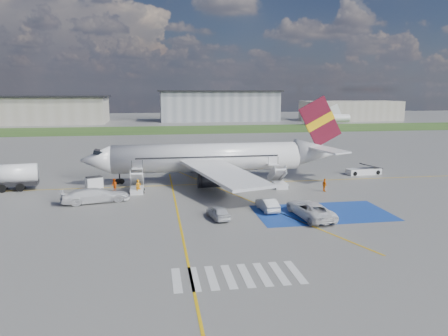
# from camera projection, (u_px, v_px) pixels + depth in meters

# --- Properties ---
(ground) EXTENTS (400.00, 400.00, 0.00)m
(ground) POSITION_uv_depth(u_px,v_px,m) (222.00, 207.00, 48.04)
(ground) COLOR #60605E
(ground) RESTS_ON ground
(grass_strip) EXTENTS (400.00, 30.00, 0.01)m
(grass_strip) POSITION_uv_depth(u_px,v_px,m) (176.00, 130.00, 140.32)
(grass_strip) COLOR #2D4C1E
(grass_strip) RESTS_ON ground
(taxiway_line_main) EXTENTS (120.00, 0.20, 0.01)m
(taxiway_line_main) POSITION_uv_depth(u_px,v_px,m) (209.00, 184.00, 59.70)
(taxiway_line_main) COLOR gold
(taxiway_line_main) RESTS_ON ground
(taxiway_line_cross) EXTENTS (0.20, 60.00, 0.01)m
(taxiway_line_cross) POSITION_uv_depth(u_px,v_px,m) (183.00, 240.00, 37.53)
(taxiway_line_cross) COLOR gold
(taxiway_line_cross) RESTS_ON ground
(taxiway_line_diag) EXTENTS (20.71, 56.45, 0.01)m
(taxiway_line_diag) POSITION_uv_depth(u_px,v_px,m) (209.00, 184.00, 59.70)
(taxiway_line_diag) COLOR gold
(taxiway_line_diag) RESTS_ON ground
(staging_box) EXTENTS (14.00, 8.00, 0.01)m
(staging_box) POSITION_uv_depth(u_px,v_px,m) (322.00, 213.00, 45.73)
(staging_box) COLOR navy
(staging_box) RESTS_ON ground
(crosswalk) EXTENTS (9.00, 4.00, 0.01)m
(crosswalk) POSITION_uv_depth(u_px,v_px,m) (237.00, 276.00, 30.27)
(crosswalk) COLOR silver
(crosswalk) RESTS_ON ground
(terminal_west) EXTENTS (60.00, 22.00, 10.00)m
(terminal_west) POSITION_uv_depth(u_px,v_px,m) (25.00, 110.00, 164.73)
(terminal_west) COLOR #9D9787
(terminal_west) RESTS_ON ground
(terminal_centre) EXTENTS (48.00, 18.00, 12.00)m
(terminal_centre) POSITION_uv_depth(u_px,v_px,m) (219.00, 106.00, 181.27)
(terminal_centre) COLOR gray
(terminal_centre) RESTS_ON ground
(terminal_east) EXTENTS (40.00, 16.00, 8.00)m
(terminal_east) POSITION_uv_depth(u_px,v_px,m) (350.00, 111.00, 183.53)
(terminal_east) COLOR #9D9787
(terminal_east) RESTS_ON ground
(airliner) EXTENTS (36.81, 32.95, 11.92)m
(airliner) POSITION_uv_depth(u_px,v_px,m) (217.00, 157.00, 61.28)
(airliner) COLOR silver
(airliner) RESTS_ON ground
(airstairs_fwd) EXTENTS (1.90, 5.20, 3.60)m
(airstairs_fwd) POSITION_uv_depth(u_px,v_px,m) (137.00, 187.00, 54.88)
(airstairs_fwd) COLOR silver
(airstairs_fwd) RESTS_ON ground
(airstairs_aft) EXTENTS (1.90, 5.20, 3.60)m
(airstairs_aft) POSITION_uv_depth(u_px,v_px,m) (279.00, 182.00, 57.81)
(airstairs_aft) COLOR silver
(airstairs_aft) RESTS_ON ground
(gpu_cart) EXTENTS (2.34, 1.96, 1.68)m
(gpu_cart) POSITION_uv_depth(u_px,v_px,m) (94.00, 184.00, 56.48)
(gpu_cart) COLOR silver
(gpu_cart) RESTS_ON ground
(belt_loader) EXTENTS (5.78, 2.57, 1.69)m
(belt_loader) POSITION_uv_depth(u_px,v_px,m) (364.00, 171.00, 66.69)
(belt_loader) COLOR silver
(belt_loader) RESTS_ON ground
(car_silver_a) EXTENTS (2.29, 4.14, 1.33)m
(car_silver_a) POSITION_uv_depth(u_px,v_px,m) (218.00, 212.00, 43.61)
(car_silver_a) COLOR silver
(car_silver_a) RESTS_ON ground
(car_silver_b) EXTENTS (1.81, 4.28, 1.37)m
(car_silver_b) POSITION_uv_depth(u_px,v_px,m) (267.00, 204.00, 46.52)
(car_silver_b) COLOR silver
(car_silver_b) RESTS_ON ground
(van_white_a) EXTENTS (3.18, 6.00, 2.17)m
(van_white_a) POSITION_uv_depth(u_px,v_px,m) (310.00, 207.00, 44.16)
(van_white_a) COLOR white
(van_white_a) RESTS_ON ground
(van_white_b) EXTENTS (6.08, 3.55, 2.24)m
(van_white_b) POSITION_uv_depth(u_px,v_px,m) (95.00, 193.00, 49.85)
(van_white_b) COLOR silver
(van_white_b) RESTS_ON ground
(crew_fwd) EXTENTS (0.82, 0.70, 1.92)m
(crew_fwd) POSITION_uv_depth(u_px,v_px,m) (138.00, 187.00, 53.41)
(crew_fwd) COLOR orange
(crew_fwd) RESTS_ON ground
(crew_nose) EXTENTS (0.96, 0.98, 1.59)m
(crew_nose) POSITION_uv_depth(u_px,v_px,m) (114.00, 185.00, 55.52)
(crew_nose) COLOR #FF5E0D
(crew_nose) RESTS_ON ground
(crew_aft) EXTENTS (0.54, 1.02, 1.66)m
(crew_aft) POSITION_uv_depth(u_px,v_px,m) (325.00, 185.00, 55.32)
(crew_aft) COLOR orange
(crew_aft) RESTS_ON ground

